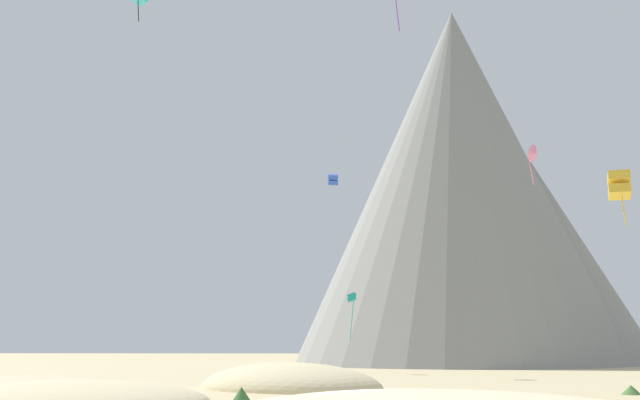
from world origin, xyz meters
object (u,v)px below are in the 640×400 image
object	(u,v)px
kite_pink_mid	(534,154)
kite_blue_mid	(333,180)
bush_mid_center	(631,390)
rock_massif	(474,212)
kite_gold_low	(619,185)
bush_near_left	(241,397)
kite_teal_low	(352,298)

from	to	relation	value
kite_pink_mid	kite_blue_mid	bearing A→B (deg)	79.47
bush_mid_center	rock_massif	distance (m)	77.62
kite_gold_low	kite_blue_mid	size ratio (longest dim) A/B	2.57
kite_pink_mid	kite_gold_low	world-z (taller)	kite_pink_mid
bush_near_left	kite_pink_mid	bearing A→B (deg)	49.99
rock_massif	kite_blue_mid	xyz separation A→B (m)	(-20.32, -40.91, -2.24)
kite_pink_mid	kite_blue_mid	xyz separation A→B (m)	(-17.78, 20.06, 1.65)
bush_near_left	kite_teal_low	size ratio (longest dim) A/B	0.28
bush_mid_center	kite_blue_mid	distance (m)	44.33
kite_teal_low	kite_pink_mid	size ratio (longest dim) A/B	1.48
rock_massif	kite_pink_mid	bearing A→B (deg)	-92.38
bush_mid_center	kite_blue_mid	bearing A→B (deg)	122.09
bush_mid_center	kite_teal_low	world-z (taller)	kite_teal_low
kite_pink_mid	bush_mid_center	bearing A→B (deg)	-128.90
bush_mid_center	rock_massif	size ratio (longest dim) A/B	0.02
bush_near_left	kite_teal_low	distance (m)	50.23
kite_gold_low	bush_near_left	bearing A→B (deg)	-147.29
rock_massif	kite_teal_low	distance (m)	43.75
bush_near_left	kite_blue_mid	xyz separation A→B (m)	(3.37, 45.26, 20.27)
kite_gold_low	rock_massif	bearing A→B (deg)	102.04
bush_mid_center	kite_pink_mid	bearing A→B (deg)	103.19
rock_massif	kite_teal_low	bearing A→B (deg)	-116.54
bush_near_left	kite_gold_low	size ratio (longest dim) A/B	0.41
bush_near_left	kite_teal_low	bearing A→B (deg)	83.87
kite_teal_low	kite_pink_mid	xyz separation A→B (m)	(15.85, -24.16, 11.01)
rock_massif	kite_gold_low	distance (m)	78.13
rock_massif	kite_teal_low	world-z (taller)	rock_massif
bush_mid_center	kite_pink_mid	world-z (taller)	kite_pink_mid
bush_near_left	kite_blue_mid	distance (m)	49.71
rock_massif	bush_mid_center	bearing A→B (deg)	-89.56
rock_massif	kite_pink_mid	size ratio (longest dim) A/B	18.10
kite_teal_low	kite_gold_low	bearing A→B (deg)	-144.54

